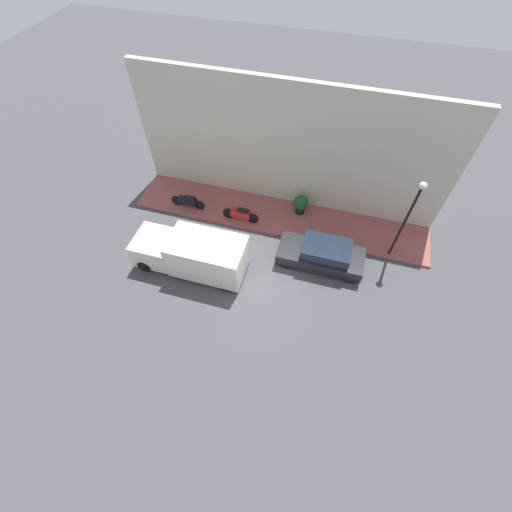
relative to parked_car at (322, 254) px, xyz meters
name	(u,v)px	position (x,y,z in m)	size (l,w,h in m)	color
ground_plane	(256,283)	(-1.97, 2.62, -0.63)	(60.00, 60.00, 0.00)	#47474C
sidewalk	(279,216)	(2.35, 2.62, -0.57)	(2.60, 15.37, 0.12)	#934C47
building_facade	(289,149)	(3.80, 2.62, 2.66)	(0.30, 15.37, 6.59)	beige
parked_car	(322,254)	(0.00, 0.00, 0.00)	(1.65, 3.97, 1.31)	black
delivery_van	(192,253)	(-1.86, 5.70, 0.37)	(1.88, 5.16, 1.97)	silver
motorcycle_red	(241,214)	(1.52, 4.45, -0.08)	(0.30, 1.91, 0.78)	#B21E1E
motorcycle_black	(188,201)	(1.68, 7.45, -0.11)	(0.30, 1.87, 0.72)	black
streetlamp	(410,212)	(1.36, -3.12, 2.31)	(0.31, 0.31, 4.42)	black
potted_plant	(301,204)	(2.93, 1.61, 0.09)	(0.79, 0.79, 1.07)	black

